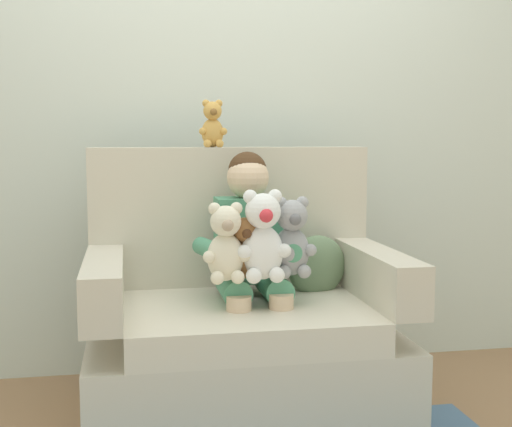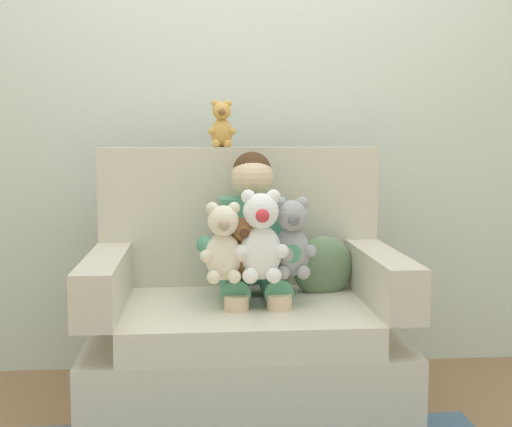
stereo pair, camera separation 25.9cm
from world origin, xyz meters
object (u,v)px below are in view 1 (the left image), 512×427
(plush_white, at_px, (263,238))
(plush_brown, at_px, (245,249))
(seated_child, at_px, (251,245))
(plush_grey, at_px, (292,239))
(armchair, at_px, (242,333))
(plush_honey_on_backrest, at_px, (213,125))
(plush_cream, at_px, (226,245))
(throw_pillow, at_px, (317,266))

(plush_white, height_order, plush_brown, plush_white)
(seated_child, distance_m, plush_grey, 0.19)
(seated_child, bearing_deg, plush_white, -85.91)
(plush_grey, height_order, plush_white, plush_white)
(plush_brown, bearing_deg, armchair, 75.23)
(plush_white, distance_m, plush_honey_on_backrest, 0.64)
(seated_child, height_order, plush_honey_on_backrest, plush_honey_on_backrest)
(seated_child, bearing_deg, plush_grey, -43.79)
(seated_child, xyz_separation_m, plush_grey, (0.13, -0.13, 0.04))
(plush_grey, relative_size, plush_white, 0.90)
(armchair, xyz_separation_m, plush_honey_on_backrest, (-0.07, 0.30, 0.82))
(plush_cream, bearing_deg, plush_white, -6.94)
(seated_child, height_order, throw_pillow, seated_child)
(plush_cream, relative_size, plush_brown, 1.21)
(plush_grey, xyz_separation_m, plush_brown, (-0.18, -0.02, -0.03))
(throw_pillow, bearing_deg, plush_brown, -144.53)
(armchair, distance_m, seated_child, 0.35)
(plush_brown, bearing_deg, plush_honey_on_backrest, 87.60)
(plush_white, distance_m, plush_brown, 0.08)
(armchair, xyz_separation_m, plush_white, (0.05, -0.17, 0.40))
(throw_pillow, bearing_deg, plush_honey_on_backrest, 155.15)
(plush_white, relative_size, throw_pillow, 1.30)
(plush_grey, bearing_deg, plush_cream, -152.24)
(seated_child, distance_m, plush_cream, 0.23)
(armchair, xyz_separation_m, plush_grey, (0.17, -0.12, 0.39))
(plush_cream, bearing_deg, seated_child, 48.58)
(seated_child, xyz_separation_m, throw_pillow, (0.30, 0.09, -0.11))
(plush_honey_on_backrest, height_order, throw_pillow, plush_honey_on_backrest)
(plush_honey_on_backrest, bearing_deg, seated_child, -57.41)
(plush_white, height_order, throw_pillow, plush_white)
(plush_honey_on_backrest, bearing_deg, plush_grey, -48.41)
(plush_brown, xyz_separation_m, throw_pillow, (0.35, 0.25, -0.12))
(seated_child, height_order, plush_brown, seated_child)
(armchair, relative_size, seated_child, 1.45)
(plush_white, bearing_deg, plush_grey, 22.26)
(plush_cream, relative_size, plush_white, 0.87)
(plush_honey_on_backrest, bearing_deg, armchair, -65.37)
(plush_grey, height_order, plush_brown, plush_grey)
(plush_white, xyz_separation_m, plush_honey_on_backrest, (-0.13, 0.47, 0.42))
(seated_child, bearing_deg, plush_cream, -123.90)
(plush_brown, height_order, plush_honey_on_backrest, plush_honey_on_backrest)
(seated_child, distance_m, throw_pillow, 0.33)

